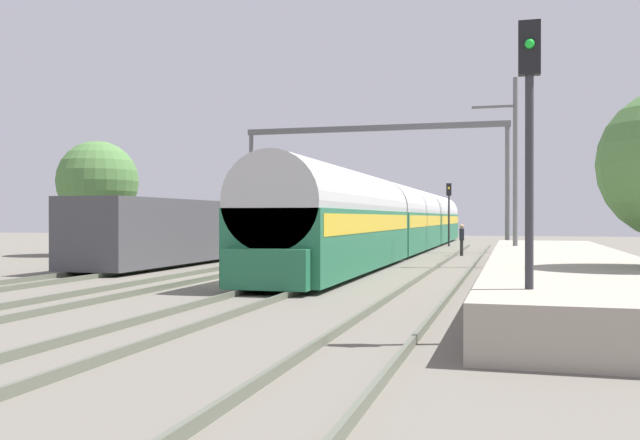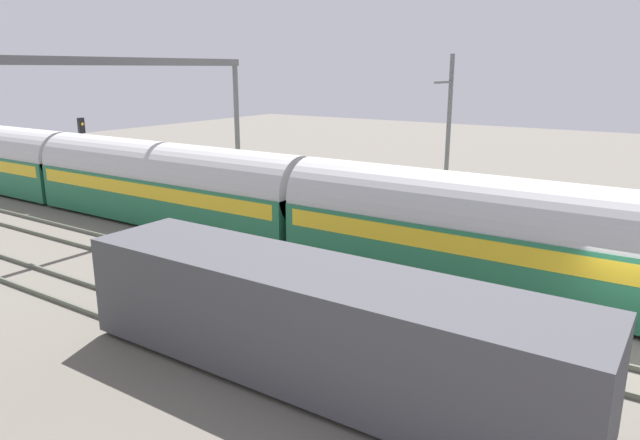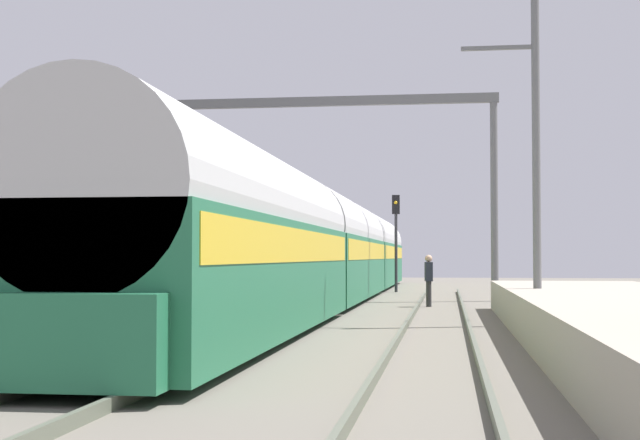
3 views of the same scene
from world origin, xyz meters
TOP-DOWN VIEW (x-y plane):
  - ground at (0.00, 0.00)m, footprint 120.00×120.00m
  - track_east at (2.04, 0.00)m, footprint 1.51×60.00m
  - track_far_east at (6.12, 0.00)m, footprint 1.52×60.00m
  - passenger_train at (2.04, 20.22)m, footprint 2.93×49.20m
  - person_crossing at (5.74, 16.78)m, footprint 0.29×0.43m
  - railway_signal_far at (3.96, 29.43)m, footprint 0.36×0.30m
  - catenary_gantry at (0.00, 21.02)m, footprint 16.64×0.28m
  - catenary_pole_east_mid at (8.47, 8.63)m, footprint 1.90×0.20m

SIDE VIEW (x-z plane):
  - ground at x=0.00m, z-range 0.00..0.00m
  - track_east at x=2.04m, z-range 0.00..0.16m
  - track_far_east at x=6.12m, z-range 0.00..0.16m
  - person_crossing at x=5.74m, z-range 0.16..1.89m
  - passenger_train at x=2.04m, z-range 0.06..3.88m
  - railway_signal_far at x=3.96m, z-range 0.67..5.25m
  - catenary_pole_east_mid at x=8.47m, z-range 0.15..8.15m
  - catenary_gantry at x=0.00m, z-range 1.98..9.84m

